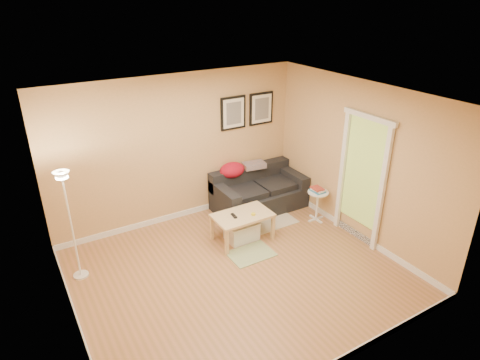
# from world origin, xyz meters

# --- Properties ---
(floor) EXTENTS (4.50, 4.50, 0.00)m
(floor) POSITION_xyz_m (0.00, 0.00, 0.00)
(floor) COLOR #AB7049
(floor) RESTS_ON ground
(ceiling) EXTENTS (4.50, 4.50, 0.00)m
(ceiling) POSITION_xyz_m (0.00, 0.00, 2.60)
(ceiling) COLOR white
(ceiling) RESTS_ON wall_back
(wall_back) EXTENTS (4.50, 0.00, 4.50)m
(wall_back) POSITION_xyz_m (0.00, 2.00, 1.30)
(wall_back) COLOR tan
(wall_back) RESTS_ON ground
(wall_front) EXTENTS (4.50, 0.00, 4.50)m
(wall_front) POSITION_xyz_m (0.00, -2.00, 1.30)
(wall_front) COLOR tan
(wall_front) RESTS_ON ground
(wall_left) EXTENTS (0.00, 4.00, 4.00)m
(wall_left) POSITION_xyz_m (-2.25, 0.00, 1.30)
(wall_left) COLOR tan
(wall_left) RESTS_ON ground
(wall_right) EXTENTS (0.00, 4.00, 4.00)m
(wall_right) POSITION_xyz_m (2.25, 0.00, 1.30)
(wall_right) COLOR tan
(wall_right) RESTS_ON ground
(baseboard_back) EXTENTS (4.50, 0.02, 0.10)m
(baseboard_back) POSITION_xyz_m (0.00, 1.99, 0.05)
(baseboard_back) COLOR white
(baseboard_back) RESTS_ON ground
(baseboard_left) EXTENTS (0.02, 4.00, 0.10)m
(baseboard_left) POSITION_xyz_m (-2.24, 0.00, 0.05)
(baseboard_left) COLOR white
(baseboard_left) RESTS_ON ground
(baseboard_right) EXTENTS (0.02, 4.00, 0.10)m
(baseboard_right) POSITION_xyz_m (2.24, 0.00, 0.05)
(baseboard_right) COLOR white
(baseboard_right) RESTS_ON ground
(sofa) EXTENTS (1.70, 0.90, 0.75)m
(sofa) POSITION_xyz_m (1.38, 1.53, 0.38)
(sofa) COLOR black
(sofa) RESTS_ON ground
(red_throw) EXTENTS (0.48, 0.36, 0.28)m
(red_throw) POSITION_xyz_m (0.97, 1.83, 0.77)
(red_throw) COLOR #B51033
(red_throw) RESTS_ON sofa
(plaid_throw) EXTENTS (0.45, 0.32, 0.10)m
(plaid_throw) POSITION_xyz_m (1.42, 1.80, 0.78)
(plaid_throw) COLOR tan
(plaid_throw) RESTS_ON sofa
(framed_print_left) EXTENTS (0.50, 0.04, 0.60)m
(framed_print_left) POSITION_xyz_m (1.08, 1.98, 1.80)
(framed_print_left) COLOR black
(framed_print_left) RESTS_ON wall_back
(framed_print_right) EXTENTS (0.50, 0.04, 0.60)m
(framed_print_right) POSITION_xyz_m (1.68, 1.98, 1.80)
(framed_print_right) COLOR black
(framed_print_right) RESTS_ON wall_back
(area_rug) EXTENTS (1.25, 0.85, 0.01)m
(area_rug) POSITION_xyz_m (1.09, 1.12, 0.01)
(area_rug) COLOR beige
(area_rug) RESTS_ON ground
(green_runner) EXTENTS (0.70, 0.50, 0.01)m
(green_runner) POSITION_xyz_m (0.43, 0.31, 0.01)
(green_runner) COLOR #668C4C
(green_runner) RESTS_ON ground
(coffee_table) EXTENTS (0.95, 0.59, 0.48)m
(coffee_table) POSITION_xyz_m (0.54, 0.75, 0.24)
(coffee_table) COLOR #D9B984
(coffee_table) RESTS_ON ground
(remote_control) EXTENTS (0.07, 0.16, 0.02)m
(remote_control) POSITION_xyz_m (0.39, 0.76, 0.49)
(remote_control) COLOR black
(remote_control) RESTS_ON coffee_table
(tape_roll) EXTENTS (0.07, 0.07, 0.03)m
(tape_roll) POSITION_xyz_m (0.68, 0.64, 0.49)
(tape_roll) COLOR yellow
(tape_roll) RESTS_ON coffee_table
(storage_bin) EXTENTS (0.52, 0.38, 0.32)m
(storage_bin) POSITION_xyz_m (0.53, 0.76, 0.16)
(storage_bin) COLOR white
(storage_bin) RESTS_ON ground
(side_table) EXTENTS (0.37, 0.37, 0.56)m
(side_table) POSITION_xyz_m (2.02, 0.62, 0.28)
(side_table) COLOR white
(side_table) RESTS_ON ground
(book_stack) EXTENTS (0.25, 0.29, 0.08)m
(book_stack) POSITION_xyz_m (2.02, 0.64, 0.60)
(book_stack) COLOR teal
(book_stack) RESTS_ON side_table
(floor_lamp) EXTENTS (0.22, 0.22, 1.67)m
(floor_lamp) POSITION_xyz_m (-2.00, 1.12, 0.79)
(floor_lamp) COLOR white
(floor_lamp) RESTS_ON ground
(doorway) EXTENTS (0.12, 1.01, 2.13)m
(doorway) POSITION_xyz_m (2.20, -0.15, 1.02)
(doorway) COLOR white
(doorway) RESTS_ON ground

